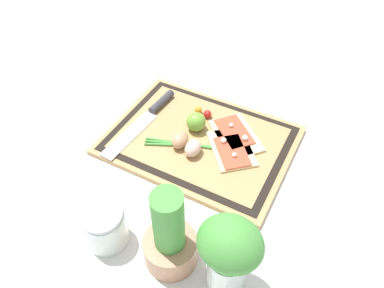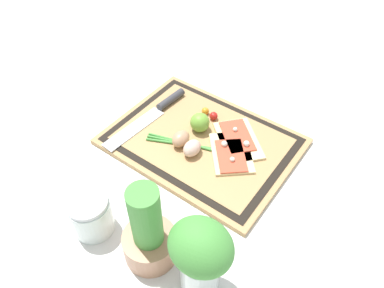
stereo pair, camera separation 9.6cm
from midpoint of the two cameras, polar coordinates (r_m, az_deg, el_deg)
ground_plane at (r=1.01m, az=-1.52°, el=0.14°), size 6.00×6.00×0.00m
cutting_board at (r=1.01m, az=-1.53°, el=0.46°), size 0.48×0.36×0.02m
pizza_slice_near at (r=1.00m, az=3.95°, el=1.28°), size 0.18×0.18×0.02m
pizza_slice_far at (r=0.96m, az=3.11°, el=-1.07°), size 0.17×0.17×0.02m
knife at (r=1.08m, az=-8.72°, el=4.72°), size 0.05×0.30×0.02m
egg_brown at (r=0.97m, az=-4.68°, el=0.46°), size 0.04×0.05×0.04m
egg_pink at (r=0.95m, az=-2.75°, el=-0.78°), size 0.04×0.05×0.04m
lime at (r=1.01m, az=-2.12°, el=3.26°), size 0.05×0.05×0.05m
cherry_tomato_red at (r=1.05m, az=-0.25°, el=4.44°), size 0.02×0.02×0.02m
cherry_tomato_yellow at (r=1.07m, az=-1.62°, el=5.07°), size 0.02×0.02×0.02m
scallion_bunch at (r=0.98m, az=-2.04°, el=-0.41°), size 0.27×0.12×0.01m
herb_pot at (r=0.76m, az=-7.16°, el=-14.46°), size 0.11×0.11×0.21m
sauce_jar at (r=0.83m, az=-16.40°, el=-12.39°), size 0.09×0.09×0.10m
herb_glass at (r=0.69m, az=1.52°, el=-16.43°), size 0.12×0.11×0.20m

